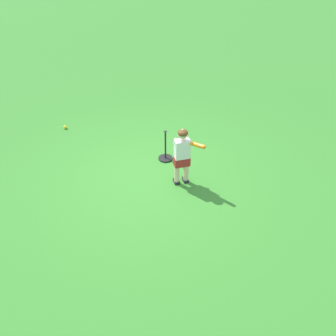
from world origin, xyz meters
TOP-DOWN VIEW (x-y plane):
  - ground_plane at (0.00, 0.00)m, footprint 40.00×40.00m
  - child_batter at (-0.52, -0.39)m, footprint 0.63×0.34m
  - play_ball_far_left at (2.59, 0.43)m, footprint 0.08×0.08m
  - batting_tee at (0.24, -0.62)m, footprint 0.28×0.28m

SIDE VIEW (x-z plane):
  - ground_plane at x=0.00m, z-range 0.00..0.00m
  - play_ball_far_left at x=2.59m, z-range 0.00..0.08m
  - batting_tee at x=0.24m, z-range -0.21..0.41m
  - child_batter at x=-0.52m, z-range 0.11..1.19m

